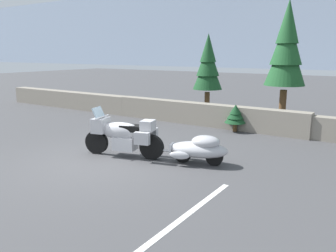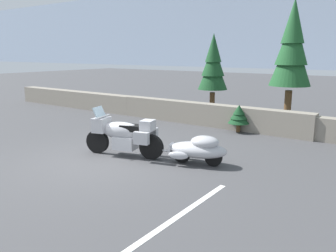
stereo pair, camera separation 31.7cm
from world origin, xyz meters
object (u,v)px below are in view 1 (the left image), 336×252
touring_motorcycle (123,134)px  pine_tree_far_right (287,48)px  pine_tree_secondary (208,65)px  car_shaped_trailer (199,148)px

touring_motorcycle → pine_tree_far_right: size_ratio=0.48×
touring_motorcycle → pine_tree_secondary: 7.23m
touring_motorcycle → car_shaped_trailer: bearing=15.3°
touring_motorcycle → pine_tree_far_right: (2.42, 6.71, 2.36)m
pine_tree_far_right → pine_tree_secondary: bearing=175.7°
car_shaped_trailer → pine_tree_secondary: pine_tree_secondary is taller
touring_motorcycle → car_shaped_trailer: size_ratio=1.02×
pine_tree_secondary → pine_tree_far_right: 3.52m
touring_motorcycle → pine_tree_secondary: bearing=98.4°
touring_motorcycle → car_shaped_trailer: touring_motorcycle is taller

